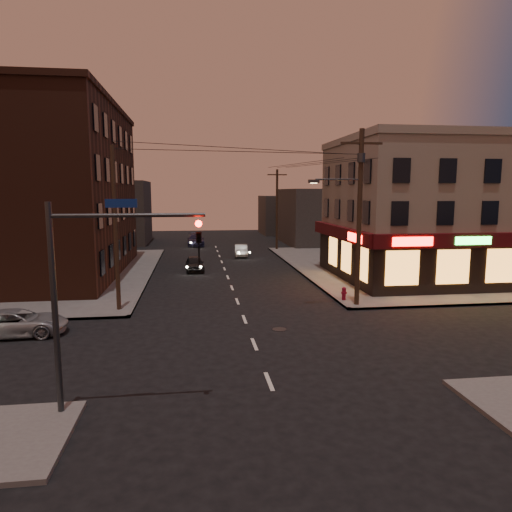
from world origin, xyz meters
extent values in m
plane|color=black|center=(0.00, 0.00, 0.00)|extent=(120.00, 120.00, 0.00)
cube|color=#514F4C|center=(18.00, 19.00, 0.07)|extent=(24.00, 28.00, 0.15)
cube|color=#514F4C|center=(-18.00, 19.00, 0.07)|extent=(24.00, 28.00, 0.15)
cube|color=gray|center=(16.00, 13.50, 5.15)|extent=(15.00, 12.00, 10.00)
cube|color=gray|center=(16.00, 13.50, 10.40)|extent=(15.20, 12.20, 0.50)
cube|color=black|center=(16.00, 7.55, 1.85)|extent=(15.12, 0.25, 3.40)
cube|color=black|center=(8.55, 13.50, 1.85)|extent=(0.25, 12.12, 3.40)
cube|color=#440A0D|center=(16.00, 7.25, 3.65)|extent=(15.60, 0.50, 0.90)
cube|color=#440A0D|center=(8.25, 13.50, 3.65)|extent=(0.50, 12.60, 0.90)
cube|color=#FF140C|center=(10.70, 6.98, 3.65)|extent=(2.60, 0.06, 0.55)
cube|color=#26FF3F|center=(14.70, 6.98, 3.65)|extent=(2.40, 0.06, 0.50)
cube|color=#FF140C|center=(7.98, 9.70, 3.65)|extent=(0.06, 2.60, 0.55)
cube|color=orange|center=(15.40, 7.40, 1.95)|extent=(12.40, 0.08, 2.20)
cube|color=orange|center=(8.40, 12.50, 1.95)|extent=(0.08, 8.40, 2.20)
cube|color=#412015|center=(-14.50, 19.00, 6.65)|extent=(12.00, 20.00, 13.00)
cube|color=#3F3D3A|center=(14.00, 38.00, 3.50)|extent=(10.00, 12.00, 7.00)
cube|color=#3F3D3A|center=(-13.00, 42.00, 4.00)|extent=(9.00, 10.00, 8.00)
cube|color=#3F3D3A|center=(12.00, 52.00, 3.00)|extent=(8.00, 8.00, 6.00)
cylinder|color=#382619|center=(6.80, 5.80, 5.15)|extent=(0.28, 0.28, 10.00)
cube|color=#382619|center=(6.80, 5.80, 9.35)|extent=(2.40, 0.12, 0.12)
cylinder|color=#333538|center=(6.80, 5.80, 8.55)|extent=(0.44, 0.44, 0.50)
cylinder|color=#333538|center=(5.50, 5.80, 7.35)|extent=(2.60, 0.10, 0.10)
cube|color=#333538|center=(4.10, 5.80, 7.25)|extent=(0.60, 0.25, 0.18)
cube|color=#FFD88C|center=(4.10, 5.80, 7.15)|extent=(0.35, 0.15, 0.04)
cylinder|color=#382619|center=(6.80, 32.00, 4.65)|extent=(0.26, 0.26, 9.00)
cylinder|color=#382619|center=(-6.80, 6.50, 4.65)|extent=(0.24, 0.24, 9.00)
cylinder|color=#333538|center=(-6.60, -5.60, 3.20)|extent=(0.18, 0.18, 6.40)
cylinder|color=#333538|center=(-4.40, -5.60, 6.00)|extent=(4.40, 0.12, 0.12)
imported|color=black|center=(-2.40, -5.60, 5.50)|extent=(0.16, 0.20, 1.00)
sphere|color=#FF0C05|center=(-2.40, -5.72, 5.75)|extent=(0.20, 0.20, 0.20)
cube|color=navy|center=(-4.60, -5.60, 6.35)|extent=(0.90, 0.05, 0.25)
imported|color=#999EA1|center=(-10.82, 2.71, 0.62)|extent=(4.60, 2.39, 1.24)
imported|color=black|center=(-2.56, 19.26, 0.64)|extent=(1.65, 3.79, 1.27)
imported|color=slate|center=(2.22, 27.49, 0.62)|extent=(1.58, 3.83, 1.23)
imported|color=#1D1B37|center=(-2.39, 37.74, 0.72)|extent=(2.09, 5.02, 1.45)
cylinder|color=maroon|center=(6.40, 6.91, 0.47)|extent=(0.30, 0.30, 0.65)
sphere|color=maroon|center=(6.40, 6.91, 0.83)|extent=(0.26, 0.26, 0.26)
cylinder|color=maroon|center=(6.40, 6.91, 0.60)|extent=(0.37, 0.22, 0.13)
cylinder|color=maroon|center=(6.40, 6.91, 0.60)|extent=(0.22, 0.37, 0.13)
camera|label=1|loc=(-2.52, -19.18, 6.69)|focal=32.00mm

